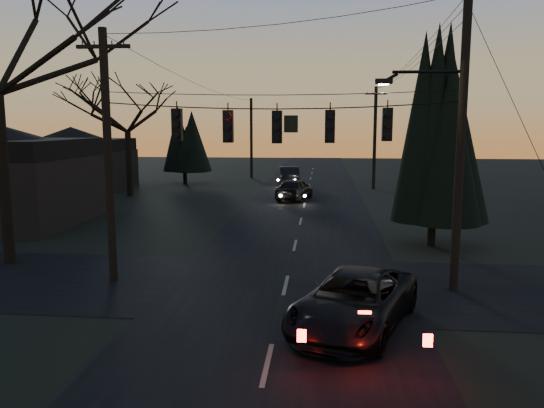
# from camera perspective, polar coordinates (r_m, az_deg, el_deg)

# --- Properties ---
(main_road) EXTENTS (8.00, 120.00, 0.02)m
(main_road) POSITION_cam_1_polar(r_m,az_deg,el_deg) (27.77, 2.92, -2.62)
(main_road) COLOR black
(main_road) RESTS_ON ground
(cross_road) EXTENTS (60.00, 7.00, 0.02)m
(cross_road) POSITION_cam_1_polar(r_m,az_deg,el_deg) (18.08, 1.48, -8.74)
(cross_road) COLOR black
(cross_road) RESTS_ON ground
(utility_pole_right) EXTENTS (5.00, 0.30, 10.00)m
(utility_pole_right) POSITION_cam_1_polar(r_m,az_deg,el_deg) (18.55, 18.89, -8.79)
(utility_pole_right) COLOR black
(utility_pole_right) RESTS_ON ground
(utility_pole_left) EXTENTS (1.80, 0.30, 8.50)m
(utility_pole_left) POSITION_cam_1_polar(r_m,az_deg,el_deg) (19.42, -16.65, -7.91)
(utility_pole_left) COLOR black
(utility_pole_left) RESTS_ON ground
(utility_pole_far_r) EXTENTS (1.80, 0.30, 8.50)m
(utility_pole_far_r) POSITION_cam_1_polar(r_m,az_deg,el_deg) (45.75, 10.84, 1.63)
(utility_pole_far_r) COLOR black
(utility_pole_far_r) RESTS_ON ground
(utility_pole_far_l) EXTENTS (0.30, 0.30, 8.00)m
(utility_pole_far_l) POSITION_cam_1_polar(r_m,az_deg,el_deg) (53.97, -2.21, 2.80)
(utility_pole_far_l) COLOR black
(utility_pole_far_l) RESTS_ON ground
(span_signal_assembly) EXTENTS (11.50, 0.44, 1.46)m
(span_signal_assembly) POSITION_cam_1_polar(r_m,az_deg,el_deg) (17.28, 0.75, 8.43)
(span_signal_assembly) COLOR black
(span_signal_assembly) RESTS_ON ground
(evergreen_right) EXTENTS (3.84, 3.84, 8.49)m
(evergreen_right) POSITION_cam_1_polar(r_m,az_deg,el_deg) (24.33, 17.21, 6.88)
(evergreen_right) COLOR black
(evergreen_right) RESTS_ON ground
(bare_tree_dist) EXTENTS (6.36, 6.36, 9.69)m
(bare_tree_dist) POSITION_cam_1_polar(r_m,az_deg,el_deg) (41.38, -15.37, 10.15)
(bare_tree_dist) COLOR black
(bare_tree_dist) RESTS_ON ground
(evergreen_dist) EXTENTS (3.91, 3.91, 6.31)m
(evergreen_dist) POSITION_cam_1_polar(r_m,az_deg,el_deg) (48.95, -9.42, 6.51)
(evergreen_dist) COLOR black
(evergreen_dist) RESTS_ON ground
(house_left_far) EXTENTS (9.00, 7.00, 5.20)m
(house_left_far) POSITION_cam_1_polar(r_m,az_deg,el_deg) (48.22, -20.68, 4.68)
(house_left_far) COLOR black
(house_left_far) RESTS_ON ground
(suv_near) EXTENTS (4.15, 5.78, 1.46)m
(suv_near) POSITION_cam_1_polar(r_m,az_deg,el_deg) (14.44, 8.86, -10.34)
(suv_near) COLOR black
(suv_near) RESTS_ON ground
(sedan_oncoming_a) EXTENTS (2.83, 4.89, 1.57)m
(sedan_oncoming_a) POSITION_cam_1_polar(r_m,az_deg,el_deg) (38.10, 2.44, 1.60)
(sedan_oncoming_a) COLOR black
(sedan_oncoming_a) RESTS_ON ground
(sedan_oncoming_b) EXTENTS (2.34, 5.07, 1.61)m
(sedan_oncoming_b) POSITION_cam_1_polar(r_m,az_deg,el_deg) (48.24, 1.78, 3.09)
(sedan_oncoming_b) COLOR black
(sedan_oncoming_b) RESTS_ON ground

